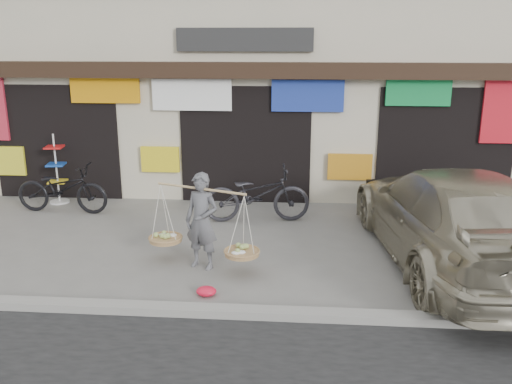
# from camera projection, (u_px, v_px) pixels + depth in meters

# --- Properties ---
(ground) EXTENTS (70.00, 70.00, 0.00)m
(ground) POSITION_uv_depth(u_px,v_px,m) (227.00, 259.00, 9.51)
(ground) COLOR slate
(ground) RESTS_ON ground
(kerb) EXTENTS (70.00, 0.25, 0.12)m
(kerb) POSITION_uv_depth(u_px,v_px,m) (208.00, 311.00, 7.57)
(kerb) COLOR gray
(kerb) RESTS_ON ground
(shophouse_block) EXTENTS (14.00, 6.32, 7.00)m
(shophouse_block) POSITION_uv_depth(u_px,v_px,m) (255.00, 49.00, 14.71)
(shophouse_block) COLOR beige
(shophouse_block) RESTS_ON ground
(street_vendor) EXTENTS (1.94, 1.08, 1.63)m
(street_vendor) POSITION_uv_depth(u_px,v_px,m) (202.00, 225.00, 8.97)
(street_vendor) COLOR #5C5D61
(street_vendor) RESTS_ON ground
(bike_0) EXTENTS (2.11, 0.84, 1.09)m
(bike_0) POSITION_uv_depth(u_px,v_px,m) (62.00, 188.00, 11.91)
(bike_0) COLOR black
(bike_0) RESTS_ON ground
(bike_2) EXTENTS (2.31, 1.07, 1.17)m
(bike_2) POSITION_uv_depth(u_px,v_px,m) (256.00, 194.00, 11.32)
(bike_2) COLOR #28272C
(bike_2) RESTS_ON ground
(suv) EXTENTS (2.94, 5.97, 1.67)m
(suv) POSITION_uv_depth(u_px,v_px,m) (453.00, 217.00, 9.12)
(suv) COLOR #AEA68C
(suv) RESTS_ON ground
(display_rack) EXTENTS (0.45, 0.45, 1.63)m
(display_rack) POSITION_uv_depth(u_px,v_px,m) (57.00, 175.00, 12.58)
(display_rack) COLOR silver
(display_rack) RESTS_ON ground
(red_bag) EXTENTS (0.31, 0.25, 0.14)m
(red_bag) POSITION_uv_depth(u_px,v_px,m) (206.00, 291.00, 8.14)
(red_bag) COLOR red
(red_bag) RESTS_ON ground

